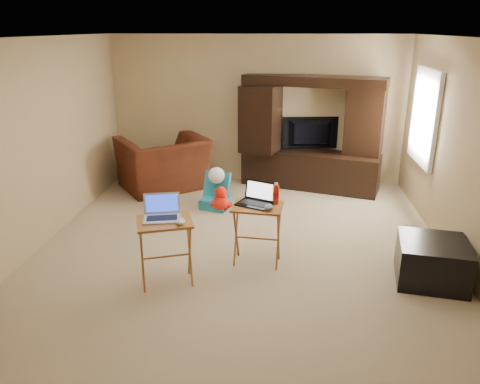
# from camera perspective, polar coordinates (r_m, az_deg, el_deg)

# --- Properties ---
(floor) EXTENTS (5.50, 5.50, 0.00)m
(floor) POSITION_cam_1_polar(r_m,az_deg,el_deg) (5.90, 0.19, -6.69)
(floor) COLOR tan
(floor) RESTS_ON ground
(ceiling) EXTENTS (5.50, 5.50, 0.00)m
(ceiling) POSITION_cam_1_polar(r_m,az_deg,el_deg) (5.30, 0.22, 18.36)
(ceiling) COLOR silver
(ceiling) RESTS_ON ground
(wall_back) EXTENTS (5.00, 0.00, 5.00)m
(wall_back) POSITION_cam_1_polar(r_m,az_deg,el_deg) (8.15, 2.04, 9.91)
(wall_back) COLOR tan
(wall_back) RESTS_ON ground
(wall_front) EXTENTS (5.00, 0.00, 5.00)m
(wall_front) POSITION_cam_1_polar(r_m,az_deg,el_deg) (2.91, -4.93, -8.35)
(wall_front) COLOR tan
(wall_front) RESTS_ON ground
(wall_left) EXTENTS (0.00, 5.50, 5.50)m
(wall_left) POSITION_cam_1_polar(r_m,az_deg,el_deg) (6.22, -23.51, 5.28)
(wall_left) COLOR tan
(wall_left) RESTS_ON ground
(wall_right) EXTENTS (0.00, 5.50, 5.50)m
(wall_right) POSITION_cam_1_polar(r_m,az_deg,el_deg) (5.80, 25.66, 4.05)
(wall_right) COLOR tan
(wall_right) RESTS_ON ground
(window_pane) EXTENTS (0.00, 1.20, 1.20)m
(window_pane) POSITION_cam_1_polar(r_m,az_deg,el_deg) (7.21, 21.71, 8.51)
(window_pane) COLOR white
(window_pane) RESTS_ON ground
(window_frame) EXTENTS (0.06, 1.14, 1.34)m
(window_frame) POSITION_cam_1_polar(r_m,az_deg,el_deg) (7.20, 21.56, 8.52)
(window_frame) COLOR white
(window_frame) RESTS_ON ground
(entertainment_center) EXTENTS (2.36, 1.19, 1.87)m
(entertainment_center) POSITION_cam_1_polar(r_m,az_deg,el_deg) (7.90, 8.71, 7.07)
(entertainment_center) COLOR black
(entertainment_center) RESTS_ON floor
(television) EXTENTS (0.96, 0.26, 0.55)m
(television) POSITION_cam_1_polar(r_m,az_deg,el_deg) (8.06, 8.65, 7.03)
(television) COLOR black
(television) RESTS_ON entertainment_center
(recliner) EXTENTS (1.78, 1.75, 0.87)m
(recliner) POSITION_cam_1_polar(r_m,az_deg,el_deg) (7.98, -9.28, 3.46)
(recliner) COLOR #4E1C10
(recliner) RESTS_ON floor
(child_rocker) EXTENTS (0.51, 0.55, 0.54)m
(child_rocker) POSITION_cam_1_polar(r_m,az_deg,el_deg) (7.06, -2.99, 0.13)
(child_rocker) COLOR #19728A
(child_rocker) RESTS_ON floor
(plush_toy) EXTENTS (0.35, 0.29, 0.39)m
(plush_toy) POSITION_cam_1_polar(r_m,az_deg,el_deg) (6.95, -2.33, -0.83)
(plush_toy) COLOR red
(plush_toy) RESTS_ON floor
(push_toy) EXTENTS (0.63, 0.50, 0.42)m
(push_toy) POSITION_cam_1_polar(r_m,az_deg,el_deg) (7.94, 13.64, 1.39)
(push_toy) COLOR blue
(push_toy) RESTS_ON floor
(ottoman) EXTENTS (0.81, 0.81, 0.46)m
(ottoman) POSITION_cam_1_polar(r_m,az_deg,el_deg) (5.47, 22.37, -7.83)
(ottoman) COLOR black
(ottoman) RESTS_ON floor
(tray_table_left) EXTENTS (0.67, 0.61, 0.73)m
(tray_table_left) POSITION_cam_1_polar(r_m,az_deg,el_deg) (5.02, -9.00, -7.30)
(tray_table_left) COLOR #AC6729
(tray_table_left) RESTS_ON floor
(tray_table_right) EXTENTS (0.59, 0.49, 0.72)m
(tray_table_right) POSITION_cam_1_polar(r_m,az_deg,el_deg) (5.38, 2.10, -5.22)
(tray_table_right) COLOR #974F24
(tray_table_right) RESTS_ON floor
(laptop_left) EXTENTS (0.44, 0.39, 0.24)m
(laptop_left) POSITION_cam_1_polar(r_m,az_deg,el_deg) (4.86, -9.56, -2.02)
(laptop_left) COLOR #A9A8AC
(laptop_left) RESTS_ON tray_table_left
(laptop_right) EXTENTS (0.47, 0.43, 0.24)m
(laptop_right) POSITION_cam_1_polar(r_m,az_deg,el_deg) (5.22, 1.74, -0.34)
(laptop_right) COLOR black
(laptop_right) RESTS_ON tray_table_right
(mouse_left) EXTENTS (0.13, 0.17, 0.06)m
(mouse_left) POSITION_cam_1_polar(r_m,az_deg,el_deg) (4.75, -7.23, -3.58)
(mouse_left) COLOR silver
(mouse_left) RESTS_ON tray_table_left
(mouse_right) EXTENTS (0.12, 0.16, 0.06)m
(mouse_right) POSITION_cam_1_polar(r_m,az_deg,el_deg) (5.11, 3.53, -1.88)
(mouse_right) COLOR #3F3F44
(mouse_right) RESTS_ON tray_table_right
(water_bottle) EXTENTS (0.07, 0.07, 0.22)m
(water_bottle) POSITION_cam_1_polar(r_m,az_deg,el_deg) (5.27, 4.39, -0.31)
(water_bottle) COLOR #B7280B
(water_bottle) RESTS_ON tray_table_right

